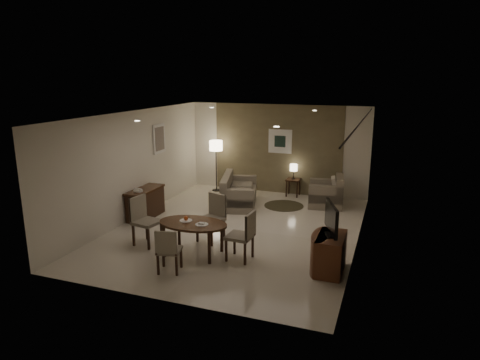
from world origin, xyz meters
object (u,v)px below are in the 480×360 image
at_px(chair_left, 147,221).
at_px(sofa, 239,190).
at_px(chair_near, 169,250).
at_px(armchair, 326,191).
at_px(chair_right, 240,236).
at_px(chair_far, 210,219).
at_px(side_table, 293,187).
at_px(floor_lamp, 216,166).
at_px(tv_cabinet, 331,254).
at_px(console_desk, 145,203).
at_px(dining_table, 193,238).

height_order(chair_left, sofa, chair_left).
bearing_deg(chair_near, armchair, -125.69).
distance_m(chair_near, sofa, 4.37).
distance_m(chair_near, chair_right, 1.40).
distance_m(chair_far, side_table, 4.25).
relative_size(chair_left, chair_right, 1.05).
height_order(sofa, floor_lamp, floor_lamp).
bearing_deg(chair_left, side_table, -13.40).
height_order(chair_near, chair_far, chair_far).
bearing_deg(sofa, chair_far, 171.64).
bearing_deg(chair_left, floor_lamp, 14.15).
bearing_deg(chair_far, tv_cabinet, 4.90).
bearing_deg(armchair, sofa, -81.01).
bearing_deg(floor_lamp, console_desk, -102.67).
bearing_deg(armchair, chair_left, -45.96).
xyz_separation_m(chair_far, chair_left, (-1.19, -0.64, 0.01)).
relative_size(dining_table, chair_right, 1.45).
bearing_deg(console_desk, floor_lamp, 77.33).
relative_size(chair_far, floor_lamp, 0.65).
bearing_deg(chair_far, dining_table, -76.18).
bearing_deg(chair_left, sofa, -4.16).
bearing_deg(console_desk, chair_far, -22.23).
xyz_separation_m(dining_table, chair_right, (0.97, 0.08, 0.16)).
bearing_deg(chair_left, console_desk, 43.28).
xyz_separation_m(tv_cabinet, armchair, (-0.74, 4.08, 0.08)).
bearing_deg(console_desk, chair_right, -26.73).
relative_size(chair_left, side_table, 2.00).
xyz_separation_m(console_desk, armchair, (4.15, 2.58, 0.05)).
relative_size(chair_near, floor_lamp, 0.54).
relative_size(tv_cabinet, chair_far, 0.87).
height_order(dining_table, chair_near, chair_near).
xyz_separation_m(tv_cabinet, floor_lamp, (-4.21, 4.51, 0.44)).
bearing_deg(sofa, dining_table, 169.34).
relative_size(console_desk, chair_right, 1.21).
distance_m(chair_right, armchair, 4.28).
height_order(tv_cabinet, floor_lamp, floor_lamp).
bearing_deg(armchair, chair_far, -37.85).
distance_m(chair_near, floor_lamp, 5.72).
height_order(tv_cabinet, side_table, tv_cabinet).
relative_size(chair_near, sofa, 0.48).
relative_size(chair_near, chair_left, 0.82).
height_order(chair_far, side_table, chair_far).
xyz_separation_m(chair_right, armchair, (1.03, 4.15, -0.07)).
distance_m(console_desk, tv_cabinet, 5.11).
bearing_deg(dining_table, chair_left, 174.14).
height_order(tv_cabinet, chair_left, chair_left).
relative_size(chair_left, sofa, 0.59).
distance_m(armchair, side_table, 1.28).
height_order(sofa, armchair, armchair).
bearing_deg(dining_table, tv_cabinet, 3.33).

